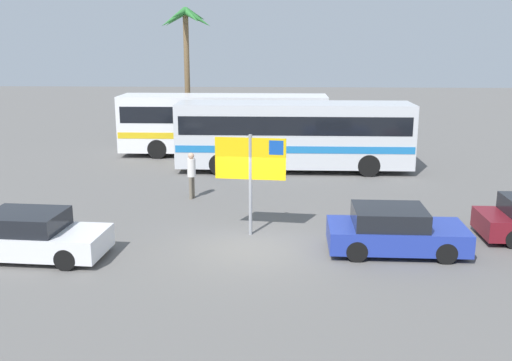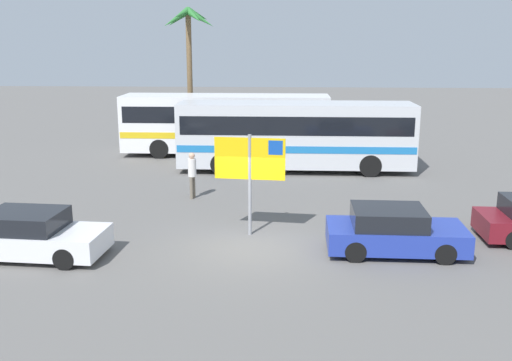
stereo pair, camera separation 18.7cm
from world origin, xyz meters
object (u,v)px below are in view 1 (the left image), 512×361
(car_white, at_px, (32,236))
(pedestrian_near_sign, at_px, (191,171))
(bus_rear_coach, at_px, (224,122))
(car_blue, at_px, (394,231))
(ferry_sign, at_px, (252,163))
(bus_front_coach, at_px, (294,133))

(car_white, distance_m, pedestrian_near_sign, 7.33)
(bus_rear_coach, relative_size, car_blue, 2.73)
(ferry_sign, distance_m, pedestrian_near_sign, 5.05)
(bus_front_coach, xyz_separation_m, car_white, (-7.58, -11.60, -1.15))
(ferry_sign, bearing_deg, bus_front_coach, 87.03)
(ferry_sign, bearing_deg, pedestrian_near_sign, 127.30)
(car_white, height_order, car_blue, same)
(car_white, bearing_deg, bus_rear_coach, 79.31)
(bus_rear_coach, xyz_separation_m, car_white, (-3.95, -15.23, -1.15))
(bus_rear_coach, height_order, car_blue, bus_rear_coach)
(bus_front_coach, height_order, ferry_sign, ferry_sign)
(bus_front_coach, relative_size, car_blue, 2.73)
(ferry_sign, height_order, pedestrian_near_sign, ferry_sign)
(bus_rear_coach, distance_m, pedestrian_near_sign, 8.86)
(bus_rear_coach, relative_size, car_white, 2.64)
(car_white, relative_size, car_blue, 1.04)
(bus_front_coach, distance_m, pedestrian_near_sign, 6.61)
(bus_rear_coach, bearing_deg, car_blue, -66.27)
(bus_rear_coach, distance_m, ferry_sign, 13.19)
(pedestrian_near_sign, bearing_deg, ferry_sign, 140.78)
(bus_front_coach, xyz_separation_m, ferry_sign, (-1.50, -9.38, 0.54))
(bus_front_coach, relative_size, pedestrian_near_sign, 5.98)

